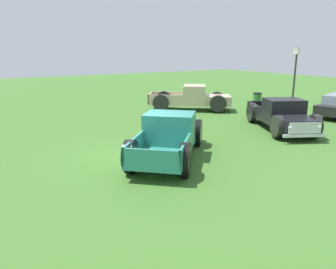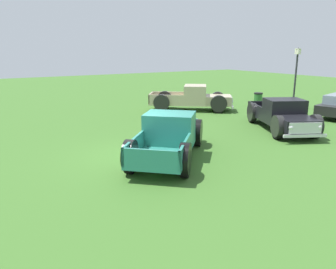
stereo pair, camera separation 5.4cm
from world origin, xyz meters
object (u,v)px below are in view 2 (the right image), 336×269
pickup_truck_behind_right (196,98)px  lamp_post_near (295,77)px  pickup_truck_foreground (170,135)px  pickup_truck_behind_left (284,116)px  trash_can (258,99)px

pickup_truck_behind_right → lamp_post_near: 6.77m
pickup_truck_foreground → pickup_truck_behind_left: bearing=92.3°
pickup_truck_foreground → trash_can: pickup_truck_foreground is taller
pickup_truck_behind_right → pickup_truck_behind_left: bearing=1.7°
lamp_post_near → trash_can: bearing=-149.0°
pickup_truck_foreground → pickup_truck_behind_right: pickup_truck_behind_right is taller
pickup_truck_behind_left → trash_can: 7.54m
pickup_truck_behind_left → pickup_truck_behind_right: (-6.92, -0.20, 0.03)m
lamp_post_near → pickup_truck_behind_left: bearing=-55.3°
pickup_truck_foreground → lamp_post_near: 13.22m
pickup_truck_behind_right → lamp_post_near: bearing=63.8°
pickup_truck_foreground → trash_can: bearing=119.2°
lamp_post_near → pickup_truck_foreground: bearing=-71.1°
pickup_truck_behind_left → lamp_post_near: bearing=124.7°
pickup_truck_behind_right → trash_can: (0.91, 4.75, -0.31)m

